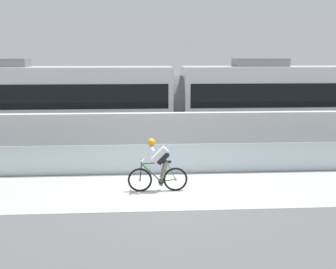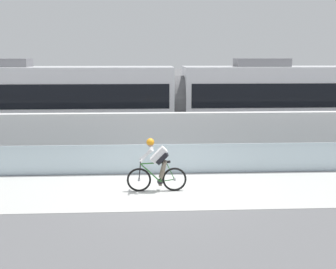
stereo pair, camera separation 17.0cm
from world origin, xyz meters
The scene contains 8 objects.
ground_plane centered at (0.00, 0.00, 0.00)m, with size 200.00×200.00×0.00m, color slate.
bike_path_deck centered at (0.00, 0.00, 0.01)m, with size 32.00×3.20×0.01m, color silver.
glass_parapet centered at (0.00, 1.85, 0.51)m, with size 32.00×0.05×1.01m, color silver.
concrete_barrier_wall centered at (0.00, 3.65, 0.92)m, with size 32.00×0.36×1.83m, color white.
tram_rail_near centered at (0.00, 6.13, 0.00)m, with size 32.00×0.08×0.01m, color #595654.
tram_rail_far centered at (0.00, 7.57, 0.00)m, with size 32.00×0.08×0.01m, color #595654.
tram centered at (0.95, 6.85, 1.89)m, with size 22.56×2.54×3.81m.
cyclist_on_bike centered at (-0.16, 0.00, 0.78)m, with size 1.77×0.58×1.61m.
Camera 1 is at (-0.59, -11.53, 4.01)m, focal length 43.57 mm.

